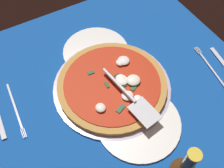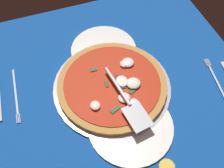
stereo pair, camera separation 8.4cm
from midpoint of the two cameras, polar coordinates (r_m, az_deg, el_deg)
The scene contains 9 objects.
ground_plane at distance 84.39cm, azimuth -2.22°, elevation -2.79°, with size 91.24×91.24×0.80cm, color #13489C.
checker_pattern at distance 84.01cm, azimuth -2.23°, elevation -2.63°, with size 91.24×91.24×0.10cm.
pizza_pan at distance 85.13cm, azimuth -2.81°, elevation -0.79°, with size 37.39×37.39×1.04cm, color #B7AEC4.
dinner_plate_left at distance 94.81cm, azimuth -6.01°, elevation 6.80°, with size 22.94×22.94×1.00cm, color white.
dinner_plate_right at distance 78.76cm, azimuth 2.65°, elevation -8.48°, with size 24.75×24.75×1.00cm, color white.
pizza at distance 83.92cm, azimuth -2.73°, elevation -0.22°, with size 34.59×34.59×3.18cm.
pizza_server at distance 78.07cm, azimuth 1.02°, elevation -3.18°, with size 24.12×7.09×1.00cm.
place_setting_near at distance 88.78cm, azimuth -24.38°, elevation -5.12°, with size 21.71×12.90×1.40cm.
place_setting_far at distance 94.72cm, azimuth 19.85°, elevation 2.60°, with size 22.84×14.51×1.40cm.
Camera 1 is at (38.52, -23.16, 71.19)cm, focal length 42.82 mm.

